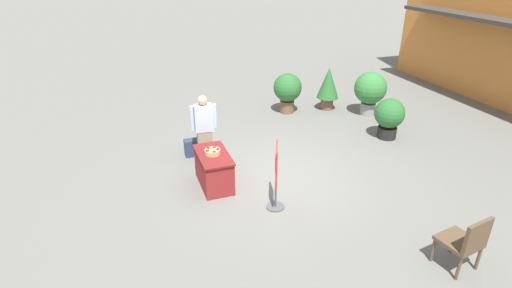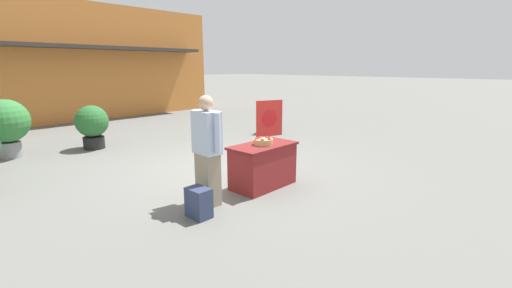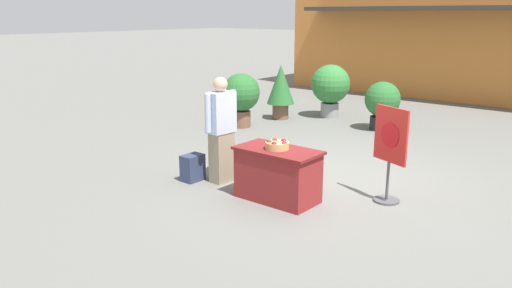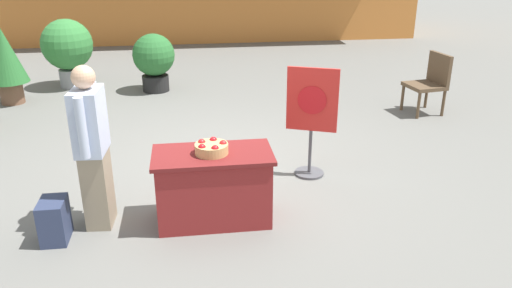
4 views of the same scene
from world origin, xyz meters
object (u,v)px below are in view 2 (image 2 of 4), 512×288
object	(u,v)px
display_table	(263,165)
patio_chair	(271,115)
poster_board	(269,129)
backpack	(199,203)
potted_plant_near_right	(92,124)
apple_basket	(263,141)
person_visitor	(207,150)
potted_plant_far_left	(6,123)

from	to	relation	value
display_table	patio_chair	bearing A→B (deg)	38.62
display_table	poster_board	world-z (taller)	poster_board
backpack	potted_plant_near_right	distance (m)	5.24
apple_basket	backpack	bearing A→B (deg)	-173.59
person_visitor	potted_plant_far_left	xyz separation A→B (m)	(-1.33, 5.42, -0.04)
display_table	potted_plant_near_right	size ratio (longest dim) A/B	1.09
potted_plant_near_right	person_visitor	bearing A→B (deg)	-93.79
backpack	potted_plant_far_left	xyz separation A→B (m)	(-0.95, 5.68, 0.58)
person_visitor	potted_plant_near_right	distance (m)	4.93
patio_chair	potted_plant_far_left	bearing A→B (deg)	-30.65
display_table	poster_board	distance (m)	1.58
apple_basket	potted_plant_near_right	world-z (taller)	potted_plant_near_right
backpack	potted_plant_far_left	world-z (taller)	potted_plant_far_left
poster_board	potted_plant_near_right	xyz separation A→B (m)	(-2.05, 4.07, -0.12)
potted_plant_far_left	poster_board	bearing A→B (deg)	-51.01
apple_basket	person_visitor	size ratio (longest dim) A/B	0.20
potted_plant_far_left	patio_chair	bearing A→B (deg)	-21.69
person_visitor	potted_plant_far_left	bearing A→B (deg)	107.71
apple_basket	backpack	size ratio (longest dim) A/B	0.78
apple_basket	potted_plant_far_left	world-z (taller)	potted_plant_far_left
patio_chair	apple_basket	bearing A→B (deg)	29.69
person_visitor	potted_plant_near_right	xyz separation A→B (m)	(0.33, 4.91, -0.21)
display_table	potted_plant_far_left	xyz separation A→B (m)	(-2.48, 5.50, 0.42)
apple_basket	patio_chair	distance (m)	4.84
display_table	patio_chair	distance (m)	4.83
potted_plant_far_left	potted_plant_near_right	size ratio (longest dim) A/B	1.21
poster_board	potted_plant_near_right	bearing A→B (deg)	-131.09
person_visitor	poster_board	size ratio (longest dim) A/B	1.22
backpack	poster_board	xyz separation A→B (m)	(2.76, 1.10, 0.53)
person_visitor	patio_chair	bearing A→B (deg)	34.70
person_visitor	backpack	bearing A→B (deg)	-142.32
display_table	apple_basket	world-z (taller)	apple_basket
patio_chair	potted_plant_far_left	xyz separation A→B (m)	(-6.25, 2.49, 0.24)
person_visitor	poster_board	distance (m)	2.52
apple_basket	potted_plant_far_left	bearing A→B (deg)	114.19
backpack	patio_chair	xyz separation A→B (m)	(5.31, 3.19, 0.35)
person_visitor	potted_plant_far_left	distance (m)	5.58
potted_plant_near_right	apple_basket	bearing A→B (deg)	-80.75
poster_board	patio_chair	distance (m)	3.30
poster_board	potted_plant_far_left	xyz separation A→B (m)	(-3.71, 4.58, 0.05)
display_table	person_visitor	distance (m)	1.24
apple_basket	backpack	distance (m)	1.65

